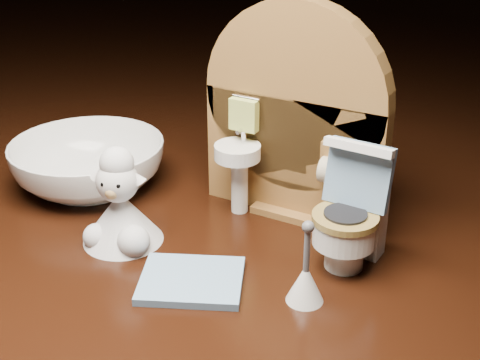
{
  "coord_description": "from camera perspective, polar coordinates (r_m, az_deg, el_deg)",
  "views": [
    {
      "loc": [
        0.17,
        -0.32,
        0.23
      ],
      "look_at": [
        -0.01,
        0.01,
        0.05
      ],
      "focal_mm": 50.0,
      "sensor_mm": 36.0,
      "label": 1
    }
  ],
  "objects": [
    {
      "name": "bath_mat",
      "position": [
        0.4,
        -4.17,
        -8.55
      ],
      "size": [
        0.08,
        0.07,
        0.0
      ],
      "primitive_type": "cube",
      "rotation": [
        0.0,
        0.0,
        0.43
      ],
      "color": "#6E94B7",
      "rests_on": "ground"
    },
    {
      "name": "toilet_brush",
      "position": [
        0.38,
        5.6,
        -8.52
      ],
      "size": [
        0.02,
        0.02,
        0.05
      ],
      "color": "white",
      "rests_on": "ground"
    },
    {
      "name": "ceramic_bowl",
      "position": [
        0.52,
        -12.81,
        1.26
      ],
      "size": [
        0.12,
        0.12,
        0.04
      ],
      "primitive_type": "imported",
      "rotation": [
        0.0,
        0.0,
        0.01
      ],
      "color": "white",
      "rests_on": "ground"
    },
    {
      "name": "backdrop_panel",
      "position": [
        0.45,
        4.59,
        4.71
      ],
      "size": [
        0.13,
        0.05,
        0.15
      ],
      "color": "brown",
      "rests_on": "ground"
    },
    {
      "name": "plush_lamb",
      "position": [
        0.44,
        -10.17,
        -2.52
      ],
      "size": [
        0.05,
        0.05,
        0.07
      ],
      "rotation": [
        0.0,
        0.0,
        0.32
      ],
      "color": "silver",
      "rests_on": "ground"
    },
    {
      "name": "toy_toilet",
      "position": [
        0.41,
        9.5,
        -3.38
      ],
      "size": [
        0.04,
        0.05,
        0.08
      ],
      "rotation": [
        0.0,
        0.0,
        -0.04
      ],
      "color": "white",
      "rests_on": "ground"
    }
  ]
}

